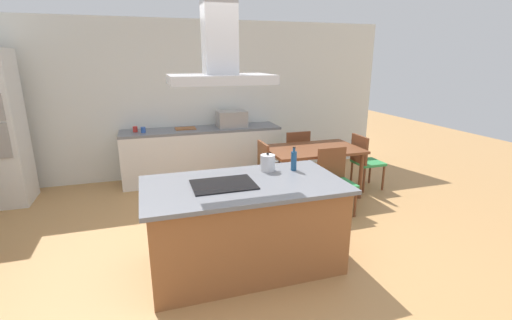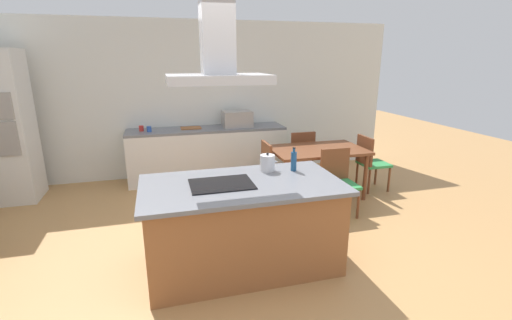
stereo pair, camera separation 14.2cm
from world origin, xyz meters
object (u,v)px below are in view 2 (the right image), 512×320
object	(u,v)px
coffee_mug_blue	(149,129)
cooktop	(221,184)
tea_kettle	(268,163)
chair_at_left_end	(260,169)
olive_oil_bottle	(294,161)
coffee_mug_red	(141,128)
dining_table	(317,154)
cutting_board	(191,128)
chair_at_right_end	(370,160)
chair_facing_back_wall	(300,153)
range_hood	(218,54)
countertop_microwave	(237,119)
wall_oven_stack	(3,128)
chair_facing_island	(338,177)

from	to	relation	value
coffee_mug_blue	cooktop	bearing A→B (deg)	-76.15
tea_kettle	chair_at_left_end	world-z (taller)	tea_kettle
olive_oil_bottle	tea_kettle	bearing A→B (deg)	165.81
coffee_mug_red	dining_table	xyz separation A→B (m)	(2.57, -1.33, -0.28)
dining_table	cooktop	bearing A→B (deg)	-137.79
cutting_board	chair_at_right_end	xyz separation A→B (m)	(2.68, -1.34, -0.40)
chair_facing_back_wall	range_hood	xyz separation A→B (m)	(-1.75, -2.25, 1.59)
coffee_mug_red	chair_at_left_end	world-z (taller)	coffee_mug_red
countertop_microwave	cooktop	bearing A→B (deg)	-105.43
wall_oven_stack	chair_at_right_end	world-z (taller)	wall_oven_stack
tea_kettle	cutting_board	size ratio (longest dim) A/B	0.62
cooktop	wall_oven_stack	distance (m)	3.78
coffee_mug_red	chair_facing_island	bearing A→B (deg)	-37.79
chair_facing_back_wall	coffee_mug_red	bearing A→B (deg)	165.50
coffee_mug_red	range_hood	size ratio (longest dim) A/B	0.10
coffee_mug_blue	dining_table	distance (m)	2.76
coffee_mug_blue	chair_facing_back_wall	world-z (taller)	coffee_mug_blue
coffee_mug_red	range_hood	distance (m)	3.25
cooktop	dining_table	world-z (taller)	cooktop
chair_at_left_end	chair_facing_island	xyz separation A→B (m)	(0.92, -0.67, 0.00)
countertop_microwave	wall_oven_stack	distance (m)	3.50
cooktop	dining_table	bearing A→B (deg)	42.21
tea_kettle	countertop_microwave	distance (m)	2.59
tea_kettle	chair_at_right_end	bearing A→B (deg)	31.42
chair_facing_island	wall_oven_stack	bearing A→B (deg)	158.84
tea_kettle	coffee_mug_red	distance (m)	2.96
chair_facing_back_wall	chair_facing_island	bearing A→B (deg)	-90.00
countertop_microwave	chair_at_left_end	world-z (taller)	countertop_microwave
chair_at_left_end	chair_facing_island	bearing A→B (deg)	-36.01
chair_facing_back_wall	dining_table	bearing A→B (deg)	-90.00
range_hood	tea_kettle	bearing A→B (deg)	28.29
cutting_board	dining_table	xyz separation A→B (m)	(1.76, -1.34, -0.24)
countertop_microwave	cutting_board	world-z (taller)	countertop_microwave
cooktop	olive_oil_bottle	distance (m)	0.86
cutting_board	chair_facing_island	bearing A→B (deg)	-48.72
chair_facing_island	chair_facing_back_wall	bearing A→B (deg)	90.00
olive_oil_bottle	range_hood	size ratio (longest dim) A/B	0.29
chair_at_left_end	chair_facing_back_wall	bearing A→B (deg)	36.01
coffee_mug_blue	chair_facing_island	xyz separation A→B (m)	(2.45, -1.90, -0.44)
chair_facing_island	range_hood	xyz separation A→B (m)	(-1.75, -0.92, 1.59)
wall_oven_stack	range_hood	distance (m)	3.91
wall_oven_stack	chair_facing_island	world-z (taller)	wall_oven_stack
tea_kettle	chair_at_right_end	xyz separation A→B (m)	(2.11, 1.29, -0.48)
olive_oil_bottle	coffee_mug_blue	bearing A→B (deg)	120.41
countertop_microwave	chair_facing_back_wall	size ratio (longest dim) A/B	0.56
cutting_board	chair_at_left_end	bearing A→B (deg)	-57.75
tea_kettle	chair_at_right_end	distance (m)	2.52
chair_facing_back_wall	chair_at_right_end	size ratio (longest dim) A/B	1.00
wall_oven_stack	coffee_mug_blue	bearing A→B (deg)	5.16
coffee_mug_red	chair_facing_back_wall	size ratio (longest dim) A/B	0.10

